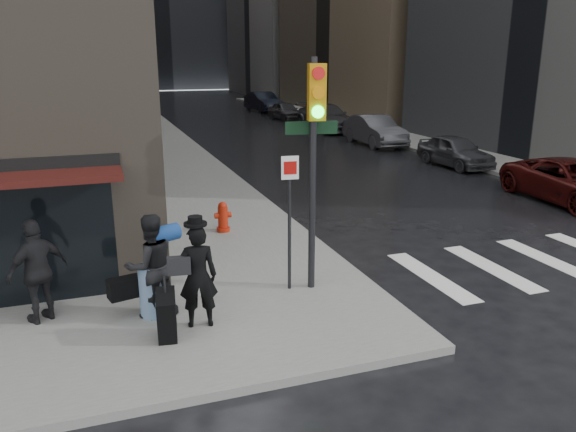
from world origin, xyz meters
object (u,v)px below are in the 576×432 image
at_px(parked_car_0, 573,182).
at_px(parked_car_4, 285,111).
at_px(man_jeans, 150,266).
at_px(man_greycoat, 38,271).
at_px(traffic_light, 312,145).
at_px(parked_car_5, 263,102).
at_px(parked_car_2, 375,130).
at_px(fire_hydrant, 223,218).
at_px(man_overcoat, 191,283).
at_px(parked_car_3, 326,117).
at_px(parked_car_1, 455,151).

xyz_separation_m(parked_car_0, parked_car_4, (-0.89, 26.31, -0.03)).
relative_size(man_jeans, man_greycoat, 1.02).
xyz_separation_m(man_jeans, man_greycoat, (-1.86, 0.44, -0.02)).
height_order(traffic_light, parked_car_5, traffic_light).
bearing_deg(man_jeans, parked_car_2, -141.97).
bearing_deg(parked_car_5, fire_hydrant, -113.97).
relative_size(man_greycoat, parked_car_2, 0.39).
bearing_deg(parked_car_5, man_greycoat, -117.81).
bearing_deg(parked_car_0, man_overcoat, -156.31).
distance_m(man_overcoat, parked_car_5, 39.99).
bearing_deg(parked_car_3, parked_car_4, 92.49).
distance_m(traffic_light, parked_car_1, 15.49).
height_order(man_overcoat, parked_car_1, man_overcoat).
height_order(fire_hydrant, parked_car_1, parked_car_1).
bearing_deg(fire_hydrant, parked_car_0, -1.15).
relative_size(traffic_light, parked_car_2, 0.94).
bearing_deg(fire_hydrant, parked_car_5, 71.40).
relative_size(parked_car_3, parked_car_5, 1.13).
distance_m(man_jeans, parked_car_2, 22.12).
xyz_separation_m(man_greycoat, parked_car_1, (15.92, 10.42, -0.40)).
bearing_deg(parked_car_0, parked_car_2, 94.53).
bearing_deg(parked_car_4, parked_car_3, -90.30).
height_order(parked_car_3, parked_car_5, parked_car_5).
xyz_separation_m(man_greycoat, parked_car_0, (15.80, 3.84, -0.38)).
height_order(man_overcoat, parked_car_5, man_overcoat).
bearing_deg(man_jeans, parked_car_1, -156.33).
bearing_deg(parked_car_5, parked_car_0, -94.27).
relative_size(parked_car_3, parked_car_4, 1.46).
bearing_deg(parked_car_4, man_jeans, -117.80).
height_order(parked_car_0, parked_car_4, parked_car_0).
xyz_separation_m(man_overcoat, parked_car_0, (13.35, 5.02, -0.29)).
xyz_separation_m(man_overcoat, parked_car_5, (12.72, 37.91, -0.16)).
distance_m(parked_car_2, parked_car_3, 6.58).
height_order(man_greycoat, parked_car_3, man_greycoat).
relative_size(traffic_light, parked_car_4, 1.15).
xyz_separation_m(fire_hydrant, parked_car_5, (10.99, 32.66, 0.32)).
height_order(parked_car_0, parked_car_5, parked_car_5).
xyz_separation_m(man_jeans, parked_car_0, (13.94, 4.29, -0.40)).
distance_m(traffic_light, fire_hydrant, 5.10).
relative_size(parked_car_4, parked_car_5, 0.78).
xyz_separation_m(fire_hydrant, parked_car_2, (11.28, 12.92, 0.28)).
relative_size(man_jeans, parked_car_3, 0.33).
relative_size(parked_car_0, parked_car_4, 1.28).
relative_size(man_greycoat, parked_car_4, 0.47).
distance_m(man_jeans, parked_car_5, 39.49).
xyz_separation_m(man_overcoat, parked_car_2, (13.01, 18.18, -0.20)).
bearing_deg(man_overcoat, parked_car_1, -131.74).
bearing_deg(parked_car_3, traffic_light, -115.56).
distance_m(man_greycoat, parked_car_0, 16.27).
relative_size(man_overcoat, parked_car_5, 0.40).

